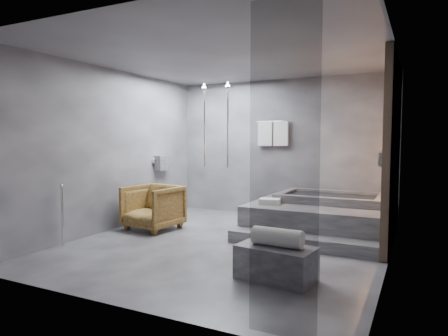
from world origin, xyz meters
The scene contains 7 objects.
room centered at (0.40, 0.24, 1.73)m, with size 5.00×5.04×2.82m.
tub_deck centered at (1.05, 1.45, 0.25)m, with size 2.20×2.00×0.50m, color #38383B.
tub_step centered at (1.05, 0.27, 0.09)m, with size 2.20×0.36×0.18m, color #38383B.
concrete_bench centered at (1.15, -1.15, 0.19)m, with size 0.86×0.47×0.39m, color #363639.
driftwood_chair centered at (-1.62, 0.31, 0.39)m, with size 0.84×0.86×0.78m, color #432C10.
rolled_towel centered at (1.17, -1.14, 0.49)m, with size 0.21×0.21×0.57m, color white.
deck_towel centered at (0.33, 0.93, 0.55)m, with size 0.34×0.25×0.09m, color white.
Camera 1 is at (2.59, -5.36, 1.60)m, focal length 32.00 mm.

